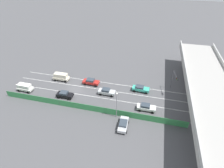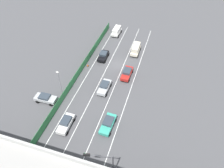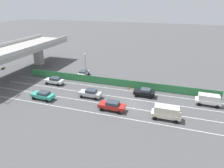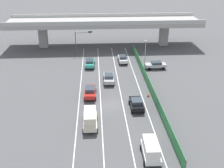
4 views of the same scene
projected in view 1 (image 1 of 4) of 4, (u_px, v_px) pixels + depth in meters
ground_plane at (76, 90)px, 49.37m from camera, size 300.00×300.00×0.00m
lane_line_left_edge at (103, 82)px, 52.31m from camera, size 0.14×48.77×0.01m
lane_line_mid_left at (100, 89)px, 49.50m from camera, size 0.14×48.77×0.01m
lane_line_mid_right at (96, 97)px, 46.69m from camera, size 0.14×48.77×0.01m
lane_line_right_edge at (91, 106)px, 43.88m from camera, size 0.14×48.77×0.01m
elevated_overpass at (210, 89)px, 39.47m from camera, size 49.09×10.27×7.54m
green_fence at (88, 108)px, 42.01m from camera, size 0.10×44.87×1.72m
car_van_white at (25, 87)px, 48.31m from camera, size 2.15×4.40×2.08m
car_sedan_black at (65, 94)px, 46.13m from camera, size 2.10×4.27×1.63m
car_sedan_white at (146, 107)px, 42.07m from camera, size 1.97×4.38×1.68m
car_sedan_silver at (107, 91)px, 47.11m from camera, size 2.06×4.49×1.71m
car_taxi_teal at (141, 88)px, 48.26m from camera, size 2.19×4.62×1.62m
car_sedan_red at (91, 82)px, 50.94m from camera, size 2.11×4.71×1.73m
car_van_cream at (61, 77)px, 52.53m from camera, size 2.10×4.71×2.28m
parked_wagon_silver at (123, 124)px, 37.72m from camera, size 4.41×2.12×1.57m
traffic_light at (174, 79)px, 46.37m from camera, size 4.08×1.05×5.72m
street_lamp at (117, 103)px, 38.43m from camera, size 0.60×0.36×6.83m
traffic_cone at (75, 105)px, 43.67m from camera, size 0.47×0.47×0.58m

